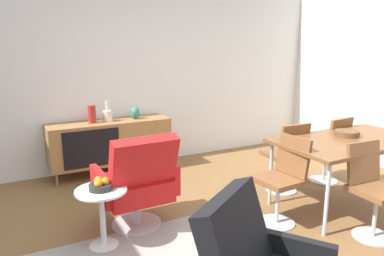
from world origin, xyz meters
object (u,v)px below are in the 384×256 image
Objects in this scene: dining_table at (350,143)px; dining_chair_front_left at (372,187)px; wooden_bowl_on_table at (347,133)px; fruit_bowl at (101,185)px; side_table_round at (102,211)px; dining_chair_back_right at (330,147)px; sideboard at (110,142)px; dining_chair_near_window at (283,177)px; vase_cobalt at (135,113)px; lounge_chair_red at (138,181)px; vase_sculptural_dark at (108,115)px; dining_chair_back_left at (287,154)px; vase_ceramic_small at (92,114)px.

dining_table is 1.87× the size of dining_chair_front_left.
fruit_bowl is at bearing 173.96° from wooden_bowl_on_table.
dining_table is 3.08× the size of side_table_round.
dining_table is 0.70m from dining_chair_back_right.
dining_chair_near_window is at bearing -63.41° from sideboard.
side_table_round is at bearing 167.12° from dining_chair_near_window.
vase_cobalt is 0.17× the size of lounge_chair_red.
vase_cobalt reaches higher than wooden_bowl_on_table.
dining_table reaches higher than sideboard.
vase_cobalt is 0.10× the size of dining_table.
dining_chair_back_right is (2.34, -1.63, 0.03)m from sideboard.
sideboard is at bearing 83.21° from lounge_chair_red.
vase_sculptural_dark is (-0.02, 0.00, 0.37)m from sideboard.
vase_cobalt is at bearing 108.49° from dining_chair_near_window.
fruit_bowl is at bearing -176.60° from dining_chair_back_right.
fruit_bowl is at bearing -107.27° from vase_sculptural_dark.
dining_chair_near_window is at bearing -173.92° from wooden_bowl_on_table.
vase_cobalt is 2.05m from fruit_bowl.
dining_table is at bearing -57.73° from dining_chair_back_left.
wooden_bowl_on_table is at bearing 57.57° from dining_chair_front_left.
vase_sculptural_dark reaches higher than side_table_round.
vase_ceramic_small reaches higher than side_table_round.
vase_cobalt is 1.76m from lounge_chair_red.
lounge_chair_red reaches higher than dining_table.
wooden_bowl_on_table is 1.30× the size of fruit_bowl.
sideboard is 1.89m from fruit_bowl.
fruit_bowl is at bearing 167.12° from dining_chair_near_window.
dining_chair_back_right is at bearing 3.40° from side_table_round.
fruit_bowl is (-2.56, 0.39, -0.14)m from dining_table.
wooden_bowl_on_table is 0.61m from dining_chair_back_right.
vase_ceramic_small reaches higher than dining_table.
sideboard is at bearing 120.77° from dining_chair_front_left.
vase_cobalt is at bearing 127.86° from dining_chair_back_left.
dining_chair_near_window is 1.72m from side_table_round.
vase_sculptural_dark is at bearing 145.31° from dining_chair_back_right.
wooden_bowl_on_table is 2.32m from lounge_chair_red.
side_table_round is at bearing -107.80° from sideboard.
vase_ceramic_small is 3.05m from dining_chair_back_right.
lounge_chair_red is (-1.82, -0.01, -0.00)m from dining_chair_back_left.
side_table_round is (-1.67, 0.38, -0.15)m from dining_chair_near_window.
vase_cobalt is 0.31× the size of side_table_round.
lounge_chair_red is at bearing 168.83° from wooden_bowl_on_table.
dining_chair_back_right is 0.90× the size of lounge_chair_red.
lounge_chair_red reaches higher than sideboard.
dining_chair_back_right is at bearing 57.61° from dining_table.
vase_ceramic_small is at bearing 90.95° from lounge_chair_red.
dining_table is 1.87× the size of dining_chair_back_right.
dining_chair_back_left is (-0.35, 0.56, -0.23)m from dining_table.
side_table_round is (-0.56, -1.80, -0.48)m from vase_sculptural_dark.
vase_sculptural_dark is at bearing 173.76° from sideboard.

